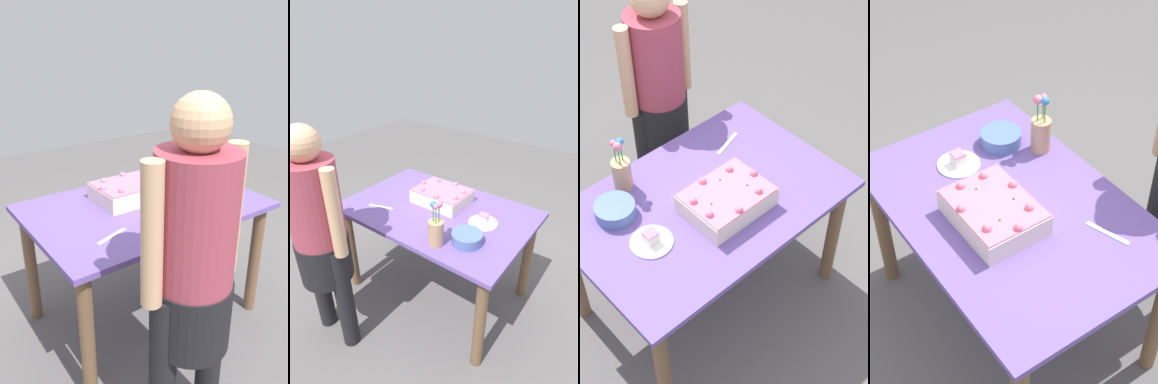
{
  "view_description": "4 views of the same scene",
  "coord_description": "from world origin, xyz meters",
  "views": [
    {
      "loc": [
        1.14,
        1.59,
        1.63
      ],
      "look_at": [
        -0.03,
        -0.05,
        0.81
      ],
      "focal_mm": 35.0,
      "sensor_mm": 36.0,
      "label": 1
    },
    {
      "loc": [
        -1.09,
        1.48,
        1.87
      ],
      "look_at": [
        0.09,
        -0.07,
        0.84
      ],
      "focal_mm": 28.0,
      "sensor_mm": 36.0,
      "label": 2
    },
    {
      "loc": [
        -1.23,
        -1.47,
        2.76
      ],
      "look_at": [
        0.04,
        -0.08,
        0.84
      ],
      "focal_mm": 55.0,
      "sensor_mm": 36.0,
      "label": 3
    },
    {
      "loc": [
        1.45,
        -1.0,
        2.43
      ],
      "look_at": [
        0.03,
        -0.0,
        0.86
      ],
      "focal_mm": 55.0,
      "sensor_mm": 36.0,
      "label": 4
    }
  ],
  "objects": [
    {
      "name": "ground_plane",
      "position": [
        0.0,
        0.0,
        0.0
      ],
      "size": [
        8.0,
        8.0,
        0.0
      ],
      "primitive_type": "plane",
      "color": "#5B5757"
    },
    {
      "name": "dining_table",
      "position": [
        0.0,
        0.0,
        0.63
      ],
      "size": [
        1.31,
        0.88,
        0.76
      ],
      "color": "#664D9E",
      "rests_on": "ground_plane"
    },
    {
      "name": "sheet_cake",
      "position": [
        0.04,
        -0.11,
        0.81
      ],
      "size": [
        0.38,
        0.29,
        0.13
      ],
      "color": "silver",
      "rests_on": "dining_table"
    },
    {
      "name": "serving_plate_with_slice",
      "position": [
        -0.35,
        -0.04,
        0.78
      ],
      "size": [
        0.19,
        0.19,
        0.07
      ],
      "color": "white",
      "rests_on": "dining_table"
    },
    {
      "name": "cake_knife",
      "position": [
        0.35,
        0.22,
        0.76
      ],
      "size": [
        0.19,
        0.08,
        0.0
      ],
      "primitive_type": "cube",
      "rotation": [
        0.0,
        0.0,
        3.45
      ],
      "color": "silver",
      "rests_on": "dining_table"
    },
    {
      "name": "flower_vase",
      "position": [
        -0.23,
        0.33,
        0.86
      ],
      "size": [
        0.09,
        0.09,
        0.29
      ],
      "color": "tan",
      "rests_on": "dining_table"
    },
    {
      "name": "fruit_bowl",
      "position": [
        -0.37,
        0.2,
        0.79
      ],
      "size": [
        0.19,
        0.19,
        0.07
      ],
      "primitive_type": "cylinder",
      "color": "#4F6A9E",
      "rests_on": "dining_table"
    },
    {
      "name": "person_standing",
      "position": [
        0.31,
        0.74,
        0.85
      ],
      "size": [
        0.45,
        0.31,
        1.49
      ],
      "rotation": [
        0.0,
        0.0,
        -1.57
      ],
      "color": "black",
      "rests_on": "ground_plane"
    }
  ]
}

